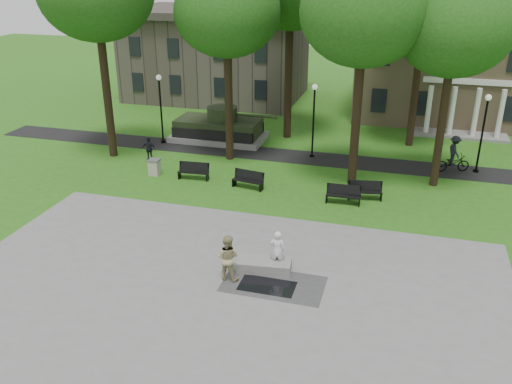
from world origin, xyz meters
TOP-DOWN VIEW (x-y plane):
  - ground at (0.00, 0.00)m, footprint 120.00×120.00m
  - plaza at (0.00, -5.00)m, footprint 22.00×16.00m
  - footpath at (0.00, 12.00)m, footprint 44.00×2.60m
  - building_right at (10.00, 26.00)m, footprint 17.00×12.00m
  - building_left at (-11.00, 26.50)m, footprint 15.00×10.00m
  - tree_1 at (-4.50, 10.50)m, footprint 6.20×6.20m
  - tree_2 at (3.50, 8.50)m, footprint 6.60×6.60m
  - tree_3 at (8.00, 9.50)m, footprint 6.00×6.00m
  - lamp_left at (-10.00, 12.30)m, footprint 0.36×0.36m
  - lamp_mid at (0.50, 12.30)m, footprint 0.36×0.36m
  - lamp_right at (10.50, 12.30)m, footprint 0.36×0.36m
  - tank_monument at (-6.46, 14.00)m, footprint 7.45×3.40m
  - puddle at (1.58, -3.11)m, footprint 2.20×1.20m
  - concrete_block at (1.15, -1.98)m, footprint 2.31×1.26m
  - skateboard at (1.61, -1.99)m, footprint 0.80×0.36m
  - skateboarder at (1.64, -1.74)m, footprint 0.68×0.49m
  - friend_watching at (-0.08, -3.02)m, footprint 0.99×0.79m
  - pedestrian_walker at (-9.27, 8.70)m, footprint 0.93×0.39m
  - cyclist at (9.10, 12.03)m, footprint 2.14×1.34m
  - park_bench_0 at (-5.40, 6.61)m, footprint 1.83×0.65m
  - park_bench_1 at (-1.99, 6.20)m, footprint 1.85×0.83m
  - park_bench_2 at (3.40, 5.58)m, footprint 1.81×0.56m
  - park_bench_3 at (4.44, 6.45)m, footprint 1.85×0.81m
  - trash_bin at (-7.89, 6.59)m, footprint 0.68×0.68m

SIDE VIEW (x-z plane):
  - ground at x=0.00m, z-range 0.00..0.00m
  - footpath at x=0.00m, z-range 0.00..0.01m
  - plaza at x=0.00m, z-range 0.00..0.02m
  - puddle at x=1.58m, z-range 0.02..0.02m
  - skateboard at x=1.61m, z-range 0.02..0.09m
  - concrete_block at x=1.15m, z-range 0.02..0.47m
  - trash_bin at x=-7.89m, z-range 0.01..0.97m
  - park_bench_0 at x=-5.40m, z-range 0.02..1.02m
  - park_bench_1 at x=-1.99m, z-range 0.02..1.02m
  - park_bench_2 at x=3.40m, z-range 0.02..1.02m
  - park_bench_3 at x=4.44m, z-range 0.02..1.02m
  - pedestrian_walker at x=-9.27m, z-range 0.00..1.59m
  - tank_monument at x=-6.46m, z-range -0.34..2.06m
  - skateboarder at x=1.64m, z-range 0.02..1.75m
  - cyclist at x=9.10m, z-range -0.20..2.02m
  - friend_watching at x=-0.08m, z-range 0.02..1.96m
  - lamp_left at x=-10.00m, z-range 0.43..5.16m
  - lamp_mid at x=0.50m, z-range 0.43..5.16m
  - lamp_right at x=10.50m, z-range 0.43..5.16m
  - building_left at x=-11.00m, z-range 0.00..7.20m
  - building_right at x=10.00m, z-range 0.04..8.64m
  - tree_3 at x=8.00m, z-range 3.00..14.19m
  - tree_1 at x=-4.50m, z-range 3.14..14.77m
  - tree_2 at x=3.50m, z-range 3.23..15.40m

